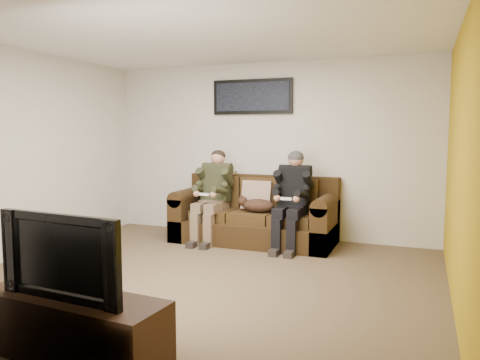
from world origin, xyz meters
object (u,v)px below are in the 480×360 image
at_px(cat, 257,205).
at_px(person_left, 213,190).
at_px(person_right, 292,194).
at_px(television, 70,254).
at_px(tv_stand, 73,326).
at_px(sofa, 256,217).
at_px(framed_poster, 252,97).

bearing_deg(cat, person_left, -179.33).
relative_size(person_right, television, 1.28).
distance_m(person_left, tv_stand, 3.67).
bearing_deg(television, sofa, 93.86).
relative_size(sofa, person_right, 1.73).
bearing_deg(tv_stand, cat, 92.62).
height_order(person_right, cat, person_right).
bearing_deg(person_right, tv_stand, -99.62).
distance_m(person_left, framed_poster, 1.53).
xyz_separation_m(sofa, television, (-0.02, -3.78, 0.39)).
xyz_separation_m(person_right, television, (-0.61, -3.59, -0.00)).
relative_size(cat, framed_poster, 0.53).
distance_m(person_left, person_right, 1.17).
height_order(cat, framed_poster, framed_poster).
distance_m(tv_stand, television, 0.52).
bearing_deg(tv_stand, person_right, 84.56).
height_order(sofa, tv_stand, sofa).
relative_size(sofa, cat, 3.46).
height_order(framed_poster, tv_stand, framed_poster).
xyz_separation_m(person_right, framed_poster, (-0.79, 0.58, 1.36)).
height_order(framed_poster, television, framed_poster).
distance_m(person_right, framed_poster, 1.67).
relative_size(person_right, framed_poster, 1.06).
bearing_deg(television, cat, 92.62).
xyz_separation_m(person_left, television, (0.57, -3.59, -0.00)).
bearing_deg(person_left, framed_poster, 56.07).
bearing_deg(television, person_right, 84.56).
bearing_deg(cat, person_right, -0.83).
relative_size(sofa, framed_poster, 1.82).
distance_m(sofa, television, 3.80).
bearing_deg(tv_stand, television, 94.18).
bearing_deg(person_right, television, -99.62).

